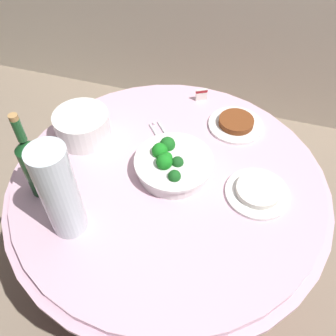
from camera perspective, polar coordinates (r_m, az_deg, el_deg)
The scene contains 10 objects.
ground_plane at distance 1.93m, azimuth 0.00°, elevation -15.63°, with size 6.00×6.00×0.00m, color gray.
buffet_table at distance 1.60m, azimuth 0.00°, elevation -9.82°, with size 1.16×1.16×0.74m.
broccoli_bowl at distance 1.29m, azimuth 0.73°, elevation 0.62°, with size 0.28×0.28×0.11m.
plate_stack at distance 1.44m, azimuth -13.22°, elevation 6.41°, with size 0.21×0.21×0.11m.
wine_bottle at distance 1.25m, azimuth -20.30°, elevation 0.49°, with size 0.07×0.07×0.34m.
decorative_fruit_vase at distance 1.11m, azimuth -16.35°, elevation -4.34°, with size 0.11×0.11×0.34m.
serving_tongs at distance 1.45m, azimuth -1.14°, elevation 5.24°, with size 0.14×0.15×0.01m.
food_plate_stir_fry at distance 1.50m, azimuth 10.54°, elevation 6.84°, with size 0.22×0.22×0.04m.
food_plate_rice at distance 1.28m, azimuth 13.82°, elevation -3.62°, with size 0.22×0.22×0.03m.
label_placard_front at distance 1.60m, azimuth 5.24°, elevation 11.41°, with size 0.05×0.03×0.05m.
Camera 1 is at (0.24, -0.79, 1.74)m, focal length 39.05 mm.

